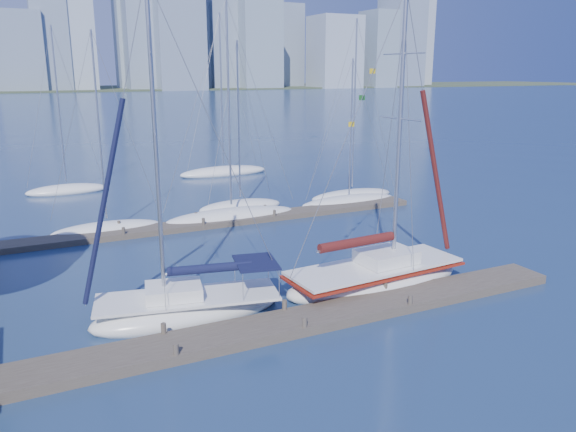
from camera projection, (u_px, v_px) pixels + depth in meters
name	position (u px, v px, depth m)	size (l,w,h in m)	color
ground	(294.00, 327.00, 22.39)	(700.00, 700.00, 0.00)	navy
near_dock	(294.00, 322.00, 22.34)	(26.00, 2.00, 0.40)	#443A32
far_dock	(215.00, 222.00, 37.14)	(30.00, 1.80, 0.36)	#443A32
far_shore	(31.00, 90.00, 301.65)	(800.00, 100.00, 1.50)	#38472D
sailboat_navy	(188.00, 291.00, 23.02)	(8.35, 4.13, 13.81)	white
sailboat_maroon	(376.00, 266.00, 26.35)	(9.40, 3.64, 13.98)	white
bg_boat_1	(107.00, 229.00, 35.40)	(7.13, 4.33, 12.57)	white
bg_boat_2	(232.00, 216.00, 38.31)	(9.34, 2.56, 14.69)	white
bg_boat_3	(240.00, 206.00, 41.24)	(6.66, 4.61, 12.30)	white
bg_boat_4	(349.00, 201.00, 42.94)	(8.30, 3.13, 11.11)	white
bg_boat_5	(352.00, 195.00, 44.95)	(7.48, 3.42, 14.04)	white
bg_boat_6	(67.00, 190.00, 46.97)	(6.83, 4.27, 13.73)	white
bg_boat_7	(224.00, 172.00, 55.18)	(9.11, 5.64, 15.47)	white
skyline	(75.00, 16.00, 275.78)	(502.42, 51.31, 109.06)	#7C8FA1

